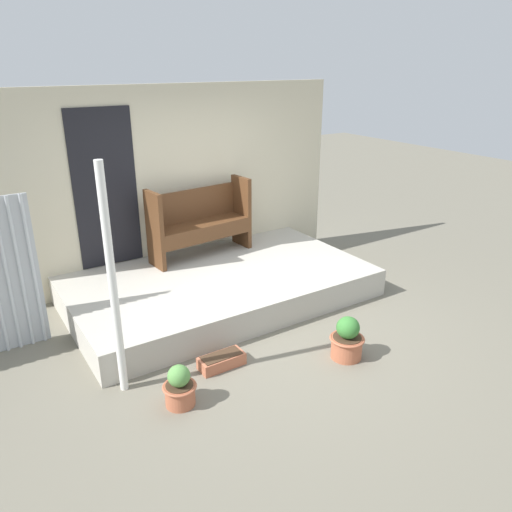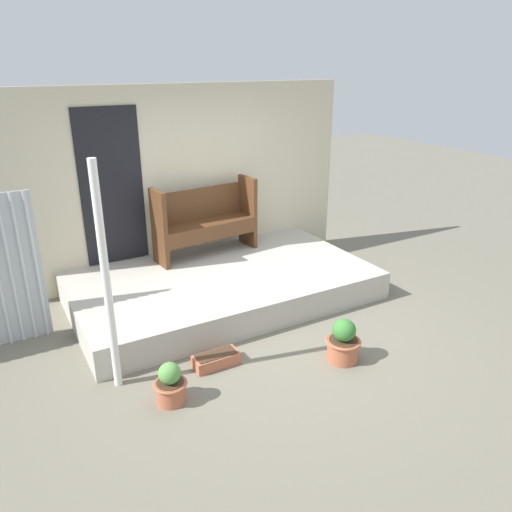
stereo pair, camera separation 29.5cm
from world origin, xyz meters
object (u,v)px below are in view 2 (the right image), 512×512
planter_box_rect (216,360)px  support_post (106,281)px  flower_pot_left (170,385)px  bench (205,218)px  flower_pot_middle (343,343)px

planter_box_rect → support_post: bearing=169.3°
support_post → flower_pot_left: 1.09m
planter_box_rect → bench: bearing=68.0°
flower_pot_middle → planter_box_rect: 1.30m
bench → flower_pot_left: (-1.44, -2.39, -0.70)m
flower_pot_left → planter_box_rect: 0.68m
flower_pot_middle → support_post: bearing=161.0°
flower_pot_middle → planter_box_rect: size_ratio=0.99×
support_post → flower_pot_left: support_post is taller
flower_pot_middle → flower_pot_left: bearing=172.5°
support_post → flower_pot_middle: bearing=-19.0°
support_post → bench: bearing=46.8°
bench → planter_box_rect: (-0.84, -2.08, -0.81)m
bench → planter_box_rect: 2.38m
support_post → flower_pot_middle: size_ratio=4.67×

